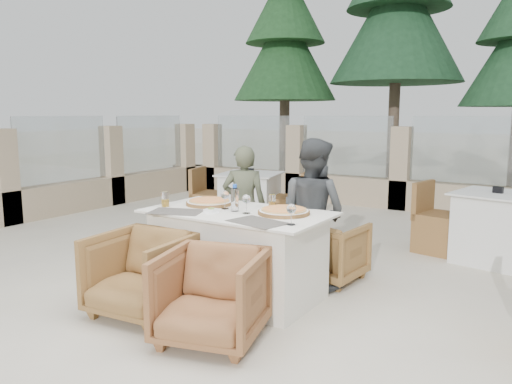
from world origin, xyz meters
The scene contains 26 objects.
ground centered at (0.00, 0.00, 0.00)m, with size 80.00×80.00×0.00m, color beige.
sand_patch centered at (0.00, 14.00, 0.01)m, with size 30.00×16.00×0.01m, color beige.
perimeter_wall_far centered at (0.00, 4.80, 0.80)m, with size 10.00×0.34×1.60m, color tan, non-canonical shape.
perimeter_wall_left centered at (-4.50, 1.50, 0.80)m, with size 0.34×7.00×1.60m, color tan, non-canonical shape.
pine_far_left centered at (-3.50, 7.00, 2.75)m, with size 2.42×2.42×5.50m, color #214D24.
pine_mid_left centered at (-1.00, 7.50, 3.25)m, with size 2.86×2.86×6.50m, color #1E4728.
dining_table centered at (0.02, -0.07, 0.39)m, with size 1.60×0.90×0.77m, color silver, non-canonical shape.
placemat_near_left centered at (-0.41, -0.38, 0.77)m, with size 0.45×0.30×0.00m, color #565049.
placemat_near_right centered at (0.41, -0.36, 0.77)m, with size 0.45×0.30×0.00m, color #544F48.
pizza_left centered at (-0.38, 0.04, 0.80)m, with size 0.43×0.43×0.06m, color #F55821.
pizza_right centered at (0.42, 0.03, 0.80)m, with size 0.44×0.44×0.06m, color orange.
water_bottle centered at (0.00, -0.08, 0.89)m, with size 0.07×0.07×0.24m, color #C2DDFF.
wine_glass_centre centered at (-0.14, -0.05, 0.86)m, with size 0.08×0.08×0.18m, color white, non-canonical shape.
wine_glass_near centered at (0.14, -0.12, 0.86)m, with size 0.08×0.08×0.18m, color silver, non-canonical shape.
wine_glass_corner centered at (0.67, -0.30, 0.86)m, with size 0.08×0.08×0.18m, color silver, non-canonical shape.
beer_glass_left centered at (-0.66, -0.25, 0.84)m, with size 0.07×0.07×0.14m, color gold.
beer_glass_right centered at (0.21, 0.20, 0.83)m, with size 0.06×0.06×0.13m, color orange.
olive_dish centered at (-0.13, -0.25, 0.79)m, with size 0.11×0.11×0.04m, color white, non-canonical shape.
armchair_far_left centered at (-0.36, 0.87, 0.28)m, with size 0.59×0.61×0.56m, color brown.
armchair_far_right centered at (0.52, 0.78, 0.29)m, with size 0.62×0.63×0.58m, color olive.
armchair_near_left centered at (-0.41, -0.82, 0.34)m, with size 0.72×0.74×0.67m, color brown.
armchair_near_right centered at (0.37, -0.91, 0.33)m, with size 0.70×0.72×0.66m, color #905B34.
diner_left centered at (-0.44, 0.71, 0.64)m, with size 0.47×0.31×1.29m, color #4B503A.
diner_right centered at (0.44, 0.55, 0.70)m, with size 0.68×0.53×1.39m, color #3B3E40.
bg_table_a centered at (-1.43, 2.34, 0.39)m, with size 1.64×0.82×0.77m, color silver, non-canonical shape.
bg_table_b centered at (1.80, 2.26, 0.39)m, with size 1.64×0.82×0.77m, color silver, non-canonical shape.
Camera 1 is at (2.45, -3.58, 1.61)m, focal length 35.00 mm.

